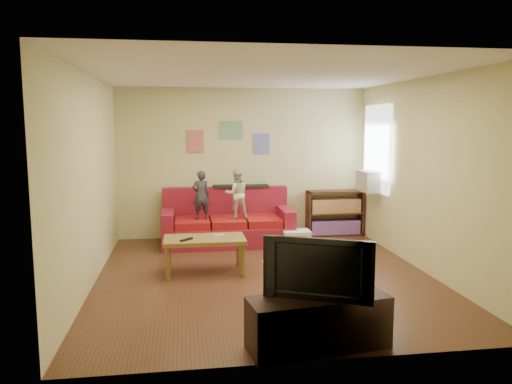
{
  "coord_description": "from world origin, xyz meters",
  "views": [
    {
      "loc": [
        -1.07,
        -6.51,
        2.07
      ],
      "look_at": [
        0.0,
        0.8,
        1.05
      ],
      "focal_mm": 35.0,
      "sensor_mm": 36.0,
      "label": 1
    }
  ],
  "objects": [
    {
      "name": "tissue",
      "position": [
        0.1,
        0.51,
        0.05
      ],
      "size": [
        0.12,
        0.12,
        0.1
      ],
      "primitive_type": "sphere",
      "rotation": [
        0.0,
        0.0,
        0.21
      ],
      "color": "white",
      "rests_on": "ground"
    },
    {
      "name": "television",
      "position": [
        0.14,
        -2.25,
        0.78
      ],
      "size": [
        0.96,
        0.53,
        0.57
      ],
      "primitive_type": "imported",
      "rotation": [
        0.0,
        0.0,
        -0.42
      ],
      "color": "black",
      "rests_on": "tv_stand"
    },
    {
      "name": "tv_stand",
      "position": [
        0.14,
        -2.25,
        0.25
      ],
      "size": [
        1.36,
        0.62,
        0.49
      ],
      "primitive_type": "cube",
      "rotation": [
        0.0,
        0.0,
        0.15
      ],
      "color": "black",
      "rests_on": "ground"
    },
    {
      "name": "window",
      "position": [
        2.22,
        1.65,
        1.64
      ],
      "size": [
        0.04,
        1.08,
        1.48
      ],
      "primitive_type": "cube",
      "color": "white",
      "rests_on": "room_shell"
    },
    {
      "name": "artwork_center",
      "position": [
        -0.2,
        2.48,
        1.95
      ],
      "size": [
        0.42,
        0.01,
        0.32
      ],
      "primitive_type": "cube",
      "color": "#72B27F",
      "rests_on": "room_shell"
    },
    {
      "name": "remote",
      "position": [
        -1.05,
        0.14,
        0.51
      ],
      "size": [
        0.18,
        0.18,
        0.02
      ],
      "primitive_type": "cube",
      "rotation": [
        0.0,
        0.0,
        0.77
      ],
      "color": "black",
      "rests_on": "coffee_table"
    },
    {
      "name": "artwork_left",
      "position": [
        -0.85,
        2.48,
        1.75
      ],
      "size": [
        0.3,
        0.01,
        0.4
      ],
      "primitive_type": "cube",
      "color": "#D87266",
      "rests_on": "room_shell"
    },
    {
      "name": "child_a",
      "position": [
        -0.79,
        1.8,
        0.88
      ],
      "size": [
        0.31,
        0.22,
        0.82
      ],
      "primitive_type": "imported",
      "rotation": [
        0.0,
        0.0,
        3.22
      ],
      "color": "#2E333B",
      "rests_on": "sofa"
    },
    {
      "name": "bookshelf",
      "position": [
        1.7,
        2.3,
        0.37
      ],
      "size": [
        1.05,
        0.31,
        0.84
      ],
      "color": "#452316",
      "rests_on": "ground"
    },
    {
      "name": "sofa",
      "position": [
        -0.33,
        1.98,
        0.33
      ],
      "size": [
        2.21,
        1.02,
        0.97
      ],
      "color": "maroon",
      "rests_on": "ground"
    },
    {
      "name": "game_controller",
      "position": [
        -0.6,
        0.31,
        0.52
      ],
      "size": [
        0.14,
        0.04,
        0.03
      ],
      "primitive_type": "cube",
      "rotation": [
        0.0,
        0.0,
        0.02
      ],
      "color": "white",
      "rests_on": "coffee_table"
    },
    {
      "name": "artwork_right",
      "position": [
        0.35,
        2.48,
        1.7
      ],
      "size": [
        0.3,
        0.01,
        0.38
      ],
      "primitive_type": "cube",
      "color": "#727FCC",
      "rests_on": "room_shell"
    },
    {
      "name": "child_b",
      "position": [
        -0.19,
        1.8,
        0.89
      ],
      "size": [
        0.44,
        0.36,
        0.84
      ],
      "primitive_type": "imported",
      "rotation": [
        0.0,
        0.0,
        3.25
      ],
      "color": "beige",
      "rests_on": "sofa"
    },
    {
      "name": "coffee_table",
      "position": [
        -0.8,
        0.26,
        0.43
      ],
      "size": [
        1.12,
        0.61,
        0.5
      ],
      "color": "olive",
      "rests_on": "ground"
    },
    {
      "name": "file_box",
      "position": [
        0.77,
        1.4,
        0.16
      ],
      "size": [
        0.45,
        0.34,
        0.31
      ],
      "color": "white",
      "rests_on": "ground"
    },
    {
      "name": "ac_unit",
      "position": [
        2.1,
        1.65,
        1.08
      ],
      "size": [
        0.28,
        0.55,
        0.35
      ],
      "primitive_type": "cube",
      "color": "#B7B2A3",
      "rests_on": "window"
    },
    {
      "name": "room_shell",
      "position": [
        0.0,
        0.0,
        1.35
      ],
      "size": [
        4.52,
        5.02,
        2.72
      ],
      "color": "#543320",
      "rests_on": "ground"
    }
  ]
}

